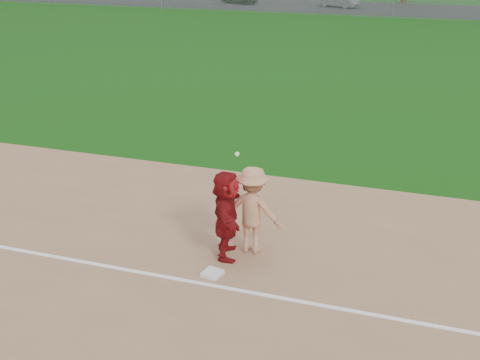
% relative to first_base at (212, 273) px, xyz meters
% --- Properties ---
extents(ground, '(160.00, 160.00, 0.00)m').
position_rel_first_base_xyz_m(ground, '(-0.06, 0.44, -0.06)').
color(ground, '#12470D').
rests_on(ground, ground).
extents(foul_line, '(60.00, 0.10, 0.01)m').
position_rel_first_base_xyz_m(foul_line, '(-0.06, -0.36, -0.04)').
color(foul_line, white).
rests_on(foul_line, infield_dirt).
extents(parking_asphalt, '(120.00, 10.00, 0.01)m').
position_rel_first_base_xyz_m(parking_asphalt, '(-0.06, 46.44, -0.06)').
color(parking_asphalt, black).
rests_on(parking_asphalt, ground).
extents(first_base, '(0.42, 0.42, 0.08)m').
position_rel_first_base_xyz_m(first_base, '(0.00, 0.00, 0.00)').
color(first_base, white).
rests_on(first_base, infield_dirt).
extents(base_runner, '(1.09, 1.86, 1.91)m').
position_rel_first_base_xyz_m(base_runner, '(0.01, 0.84, 0.91)').
color(base_runner, maroon).
rests_on(base_runner, infield_dirt).
extents(car_mid, '(3.94, 2.68, 1.23)m').
position_rel_first_base_xyz_m(car_mid, '(-5.33, 46.23, 0.56)').
color(car_mid, slate).
rests_on(car_mid, parking_asphalt).
extents(first_base_play, '(1.27, 0.85, 2.37)m').
position_rel_first_base_xyz_m(first_base_play, '(0.45, 1.21, 0.91)').
color(first_base_play, '#A8A8AB').
rests_on(first_base_play, infield_dirt).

